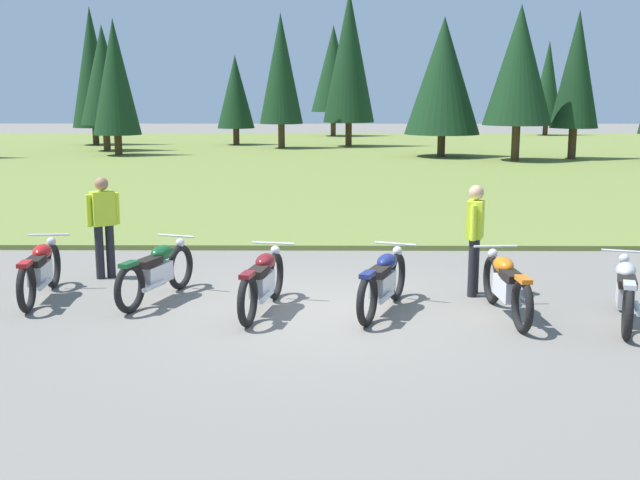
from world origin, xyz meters
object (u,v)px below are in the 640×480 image
Objects in this scene: motorcycle_british_green at (157,271)px; motorcycle_navy at (383,281)px; motorcycle_red at (40,270)px; motorcycle_maroon at (263,281)px; motorcycle_orange at (506,285)px; motorcycle_silver at (625,291)px; rider_checking_bike at (103,221)px; rider_in_hivis_vest at (475,233)px.

motorcycle_british_green is 3.32m from motorcycle_navy.
motorcycle_red and motorcycle_maroon have the same top height.
motorcycle_silver is at bearing -11.69° from motorcycle_orange.
rider_checking_bike is at bearing 161.77° from motorcycle_silver.
rider_checking_bike is (-1.16, 1.38, 0.51)m from motorcycle_british_green.
motorcycle_red is 1.05× the size of motorcycle_navy.
motorcycle_orange is at bearing -3.66° from motorcycle_maroon.
motorcycle_british_green is at bearing -1.53° from motorcycle_red.
motorcycle_british_green and motorcycle_maroon have the same top height.
motorcycle_british_green is 6.51m from motorcycle_silver.
motorcycle_orange is (3.33, -0.21, 0.00)m from motorcycle_maroon.
motorcycle_orange and motorcycle_silver have the same top height.
rider_checking_bike reaches higher than motorcycle_orange.
motorcycle_maroon is 3.42m from rider_checking_bike.
rider_in_hivis_vest is at bearing 140.04° from motorcycle_silver.
motorcycle_navy is at bearing 170.58° from motorcycle_silver.
motorcycle_red is at bearing 169.17° from motorcycle_maroon.
motorcycle_navy is (1.67, 0.00, 0.00)m from motorcycle_maroon.
motorcycle_red is 1.54m from rider_checking_bike.
rider_in_hivis_vest and rider_checking_bike have the same top height.
rider_in_hivis_vest is (4.69, 0.33, 0.51)m from motorcycle_british_green.
motorcycle_orange is (6.65, -0.85, 0.00)m from motorcycle_red.
rider_checking_bike reaches higher than motorcycle_maroon.
motorcycle_maroon is at bearing 173.82° from motorcycle_silver.
motorcycle_orange is 1.26× the size of rider_checking_bike.
motorcycle_maroon and motorcycle_silver have the same top height.
motorcycle_red is 1.26× the size of rider_checking_bike.
motorcycle_silver is 1.21× the size of rider_checking_bike.
motorcycle_maroon is at bearing -179.99° from motorcycle_navy.
motorcycle_maroon is at bearing -35.62° from rider_checking_bike.
motorcycle_silver is (4.82, -0.52, 0.00)m from motorcycle_maroon.
motorcycle_red is at bearing 172.73° from motorcycle_orange.
motorcycle_navy is 4.87m from rider_checking_bike.
motorcycle_maroon is 1.04× the size of motorcycle_navy.
motorcycle_red is 1.26× the size of rider_in_hivis_vest.
rider_checking_bike reaches higher than motorcycle_british_green.
motorcycle_navy is 1.20× the size of rider_checking_bike.
motorcycle_navy is (5.00, -0.64, 0.00)m from motorcycle_red.
motorcycle_orange is 1.26m from rider_in_hivis_vest.
motorcycle_british_green is 0.96× the size of motorcycle_orange.
motorcycle_red is at bearing 178.47° from motorcycle_british_green.
motorcycle_maroon is 3.33m from motorcycle_orange.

